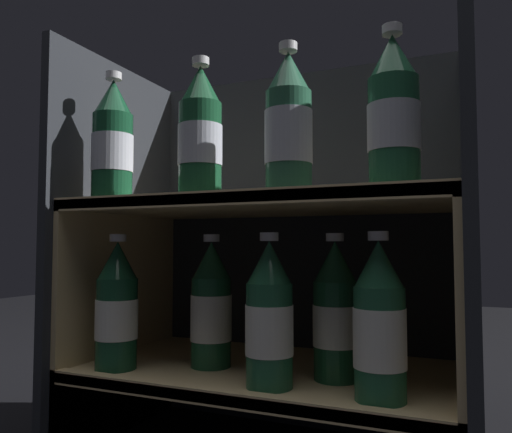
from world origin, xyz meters
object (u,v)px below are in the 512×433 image
object	(u,v)px
bottle_lower_back_0	(211,308)
bottle_upper_front_3	(394,116)
bottle_lower_front_0	(117,309)
bottle_lower_back_1	(336,314)
bottle_upper_front_1	(200,135)
bottle_upper_front_2	(288,127)
bottle_lower_front_2	(379,326)
bottle_lower_front_1	(269,318)
bottle_upper_front_0	(113,144)

from	to	relation	value
bottle_lower_back_0	bottle_upper_front_3	bearing A→B (deg)	-13.62
bottle_lower_front_0	bottle_lower_back_1	distance (m)	0.41
bottle_upper_front_1	bottle_upper_front_2	size ratio (longest dim) A/B	1.00
bottle_upper_front_1	bottle_lower_front_2	xyz separation A→B (m)	(0.31, -0.00, -0.32)
bottle_upper_front_1	bottle_lower_front_2	bearing A→B (deg)	-0.00
bottle_lower_back_1	bottle_lower_front_1	bearing A→B (deg)	-135.71
bottle_upper_front_2	bottle_lower_front_1	xyz separation A→B (m)	(-0.04, 0.00, -0.32)
bottle_upper_front_3	bottle_lower_front_0	bearing A→B (deg)	180.00
bottle_lower_back_0	bottle_lower_back_1	size ratio (longest dim) A/B	1.00
bottle_upper_front_0	bottle_upper_front_3	size ratio (longest dim) A/B	1.00
bottle_lower_back_1	bottle_lower_front_2	bearing A→B (deg)	-44.29
bottle_lower_back_0	bottle_lower_back_1	distance (m)	0.25
bottle_lower_front_1	bottle_lower_back_0	distance (m)	0.18
bottle_upper_front_1	bottle_upper_front_3	world-z (taller)	same
bottle_upper_front_1	bottle_lower_back_0	world-z (taller)	bottle_upper_front_1
bottle_lower_front_1	bottle_lower_front_2	size ratio (longest dim) A/B	1.00
bottle_upper_front_1	bottle_upper_front_3	bearing A→B (deg)	0.00
bottle_lower_front_1	bottle_upper_front_0	bearing A→B (deg)	180.00
bottle_upper_front_3	bottle_lower_back_1	distance (m)	0.35
bottle_upper_front_0	bottle_lower_back_0	world-z (taller)	bottle_upper_front_0
bottle_upper_front_0	bottle_upper_front_1	xyz separation A→B (m)	(0.20, 0.00, -0.00)
bottle_upper_front_3	bottle_lower_front_2	distance (m)	0.32
bottle_lower_back_0	bottle_lower_back_1	world-z (taller)	same
bottle_upper_front_0	bottle_lower_back_0	size ratio (longest dim) A/B	1.00
bottle_lower_front_0	bottle_lower_front_2	distance (m)	0.49
bottle_upper_front_2	bottle_lower_back_1	xyz separation A→B (m)	(0.06, 0.09, -0.32)
bottle_lower_front_1	bottle_lower_back_0	world-z (taller)	same
bottle_lower_front_1	bottle_lower_back_1	distance (m)	0.13
bottle_upper_front_0	bottle_lower_front_2	size ratio (longest dim) A/B	1.00
bottle_upper_front_0	bottle_lower_front_1	distance (m)	0.46
bottle_lower_back_0	bottle_lower_front_1	bearing A→B (deg)	-29.28
bottle_upper_front_1	bottle_lower_front_1	xyz separation A→B (m)	(0.13, 0.00, -0.32)
bottle_upper_front_2	bottle_upper_front_3	world-z (taller)	same
bottle_upper_front_0	bottle_lower_front_0	world-z (taller)	bottle_upper_front_0
bottle_upper_front_1	bottle_lower_front_2	size ratio (longest dim) A/B	1.00
bottle_lower_front_0	bottle_lower_back_0	bearing A→B (deg)	29.28
bottle_upper_front_0	bottle_upper_front_1	size ratio (longest dim) A/B	1.00
bottle_upper_front_0	bottle_upper_front_3	bearing A→B (deg)	0.00
bottle_upper_front_1	bottle_upper_front_2	bearing A→B (deg)	0.00
bottle_upper_front_0	bottle_lower_back_1	size ratio (longest dim) A/B	1.00
bottle_upper_front_3	bottle_lower_back_0	distance (m)	0.49
bottle_upper_front_0	bottle_upper_front_1	distance (m)	0.20
bottle_upper_front_2	bottle_lower_front_0	xyz separation A→B (m)	(-0.35, 0.00, -0.32)
bottle_upper_front_0	bottle_lower_front_0	bearing A→B (deg)	0.00
bottle_lower_front_1	bottle_lower_back_0	size ratio (longest dim) A/B	1.00
bottle_lower_front_2	bottle_lower_back_0	bearing A→B (deg)	165.38
bottle_lower_front_1	bottle_lower_front_2	distance (m)	0.18
bottle_lower_front_1	bottle_lower_back_0	bearing A→B (deg)	150.72
bottle_upper_front_1	bottle_lower_back_1	world-z (taller)	bottle_upper_front_1
bottle_lower_front_0	bottle_lower_front_2	bearing A→B (deg)	-0.00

